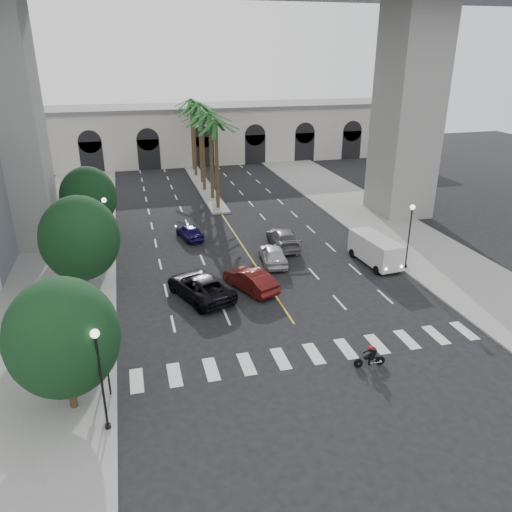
{
  "coord_description": "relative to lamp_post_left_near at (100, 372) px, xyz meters",
  "views": [
    {
      "loc": [
        -9.46,
        -24.28,
        16.15
      ],
      "look_at": [
        -1.48,
        6.0,
        3.27
      ],
      "focal_mm": 35.0,
      "sensor_mm": 36.0,
      "label": 1
    }
  ],
  "objects": [
    {
      "name": "street_tree_far",
      "position": [
        -1.6,
        27.0,
        0.68
      ],
      "size": [
        5.04,
        5.04,
        6.68
      ],
      "color": "#382616",
      "rests_on": "ground"
    },
    {
      "name": "palm_d",
      "position": [
        11.55,
        45.0,
        6.43
      ],
      "size": [
        3.2,
        3.2,
        10.9
      ],
      "color": "#47331E",
      "rests_on": "ground"
    },
    {
      "name": "median",
      "position": [
        11.4,
        43.0,
        -3.12
      ],
      "size": [
        2.0,
        24.0,
        0.2
      ],
      "primitive_type": "cube",
      "color": "gray",
      "rests_on": "ground"
    },
    {
      "name": "lamp_post_left_far",
      "position": [
        0.0,
        21.0,
        0.0
      ],
      "size": [
        0.4,
        0.4,
        5.35
      ],
      "color": "black",
      "rests_on": "ground"
    },
    {
      "name": "car_d",
      "position": [
        14.86,
        20.21,
        -2.42
      ],
      "size": [
        2.71,
        5.7,
        1.6
      ],
      "primitive_type": "imported",
      "rotation": [
        0.0,
        0.0,
        3.06
      ],
      "color": "slate",
      "rests_on": "ground"
    },
    {
      "name": "motorcycle_rider",
      "position": [
        13.97,
        1.58,
        -2.63
      ],
      "size": [
        1.82,
        0.49,
        1.31
      ],
      "rotation": [
        0.0,
        0.0,
        -0.05
      ],
      "color": "black",
      "rests_on": "ground"
    },
    {
      "name": "sidewalk_right",
      "position": [
        26.4,
        20.0,
        -3.15
      ],
      "size": [
        8.0,
        100.0,
        0.15
      ],
      "primitive_type": "cube",
      "color": "gray",
      "rests_on": "ground"
    },
    {
      "name": "street_tree_near",
      "position": [
        -1.6,
        2.0,
        0.8
      ],
      "size": [
        5.2,
        5.2,
        6.89
      ],
      "color": "#382616",
      "rests_on": "ground"
    },
    {
      "name": "street_tree_mid",
      "position": [
        -1.6,
        15.0,
        0.99
      ],
      "size": [
        5.44,
        5.44,
        7.21
      ],
      "color": "#382616",
      "rests_on": "ground"
    },
    {
      "name": "car_a",
      "position": [
        12.9,
        16.8,
        -2.43
      ],
      "size": [
        2.34,
        4.82,
        1.58
      ],
      "primitive_type": "imported",
      "rotation": [
        0.0,
        0.0,
        3.04
      ],
      "color": "#B6B7BC",
      "rests_on": "ground"
    },
    {
      "name": "car_e",
      "position": [
        7.1,
        24.36,
        -2.53
      ],
      "size": [
        2.47,
        4.31,
        1.38
      ],
      "primitive_type": "imported",
      "rotation": [
        0.0,
        0.0,
        3.36
      ],
      "color": "#17104F",
      "rests_on": "ground"
    },
    {
      "name": "ground",
      "position": [
        11.4,
        5.0,
        -3.22
      ],
      "size": [
        140.0,
        140.0,
        0.0
      ],
      "primitive_type": "plane",
      "color": "black",
      "rests_on": "ground"
    },
    {
      "name": "palm_e",
      "position": [
        11.3,
        49.0,
        5.97
      ],
      "size": [
        3.2,
        3.2,
        10.4
      ],
      "color": "#47331E",
      "rests_on": "ground"
    },
    {
      "name": "traffic_signal_near",
      "position": [
        0.1,
        2.5,
        -0.71
      ],
      "size": [
        0.25,
        0.18,
        3.65
      ],
      "color": "black",
      "rests_on": "ground"
    },
    {
      "name": "pedestrian_b",
      "position": [
        -1.79,
        7.59,
        -2.31
      ],
      "size": [
        0.93,
        0.87,
        1.53
      ],
      "primitive_type": "imported",
      "rotation": [
        0.0,
        0.0,
        -0.5
      ],
      "color": "black",
      "rests_on": "sidewalk_left"
    },
    {
      "name": "lamp_post_right",
      "position": [
        22.8,
        13.0,
        0.0
      ],
      "size": [
        0.4,
        0.4,
        5.35
      ],
      "color": "black",
      "rests_on": "ground"
    },
    {
      "name": "palm_a",
      "position": [
        11.4,
        33.0,
        5.88
      ],
      "size": [
        3.2,
        3.2,
        10.3
      ],
      "color": "#47331E",
      "rests_on": "ground"
    },
    {
      "name": "sidewalk_left",
      "position": [
        -3.6,
        20.0,
        -3.15
      ],
      "size": [
        8.0,
        100.0,
        0.15
      ],
      "primitive_type": "cube",
      "color": "gray",
      "rests_on": "ground"
    },
    {
      "name": "traffic_signal_far",
      "position": [
        0.1,
        6.5,
        -0.71
      ],
      "size": [
        0.25,
        0.18,
        3.65
      ],
      "color": "black",
      "rests_on": "ground"
    },
    {
      "name": "cargo_van",
      "position": [
        20.9,
        14.58,
        -1.95
      ],
      "size": [
        2.54,
        5.52,
        2.29
      ],
      "rotation": [
        0.0,
        0.0,
        0.09
      ],
      "color": "silver",
      "rests_on": "ground"
    },
    {
      "name": "palm_f",
      "position": [
        11.6,
        53.0,
        6.24
      ],
      "size": [
        3.2,
        3.2,
        10.7
      ],
      "color": "#47331E",
      "rests_on": "ground"
    },
    {
      "name": "palm_c",
      "position": [
        11.2,
        41.0,
        5.69
      ],
      "size": [
        3.2,
        3.2,
        10.1
      ],
      "color": "#47331E",
      "rests_on": "ground"
    },
    {
      "name": "car_b",
      "position": [
        9.9,
        12.51,
        -2.42
      ],
      "size": [
        3.44,
        5.12,
        1.6
      ],
      "primitive_type": "imported",
      "rotation": [
        0.0,
        0.0,
        3.54
      ],
      "color": "#551211",
      "rests_on": "ground"
    },
    {
      "name": "palm_b",
      "position": [
        11.5,
        37.0,
        6.15
      ],
      "size": [
        3.2,
        3.2,
        10.6
      ],
      "color": "#47331E",
      "rests_on": "ground"
    },
    {
      "name": "lamp_post_left_near",
      "position": [
        0.0,
        0.0,
        0.0
      ],
      "size": [
        0.4,
        0.4,
        5.35
      ],
      "color": "black",
      "rests_on": "ground"
    },
    {
      "name": "car_c",
      "position": [
        6.19,
        12.3,
        -2.38
      ],
      "size": [
        4.81,
        6.69,
        1.69
      ],
      "primitive_type": "imported",
      "rotation": [
        0.0,
        0.0,
        3.51
      ],
      "color": "black",
      "rests_on": "ground"
    },
    {
      "name": "bridge",
      "position": [
        14.82,
        27.0,
        15.29
      ],
      "size": [
        75.0,
        13.0,
        26.0
      ],
      "color": "gray",
      "rests_on": "ground"
    },
    {
      "name": "pedestrian_a",
      "position": [
        -2.18,
        7.24,
        -2.23
      ],
      "size": [
        0.66,
        0.48,
        1.69
      ],
      "primitive_type": "imported",
      "rotation": [
        0.0,
        0.0,
        0.12
      ],
      "color": "black",
      "rests_on": "sidewalk_left"
    },
    {
      "name": "pier_building",
      "position": [
        11.4,
        60.0,
        1.04
      ],
      "size": [
        71.0,
        10.5,
        8.5
      ],
      "color": "beige",
      "rests_on": "ground"
    }
  ]
}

